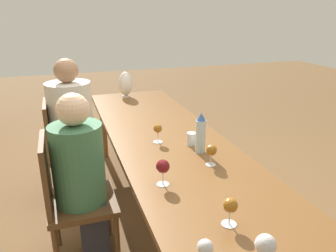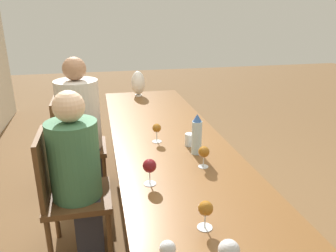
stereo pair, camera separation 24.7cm
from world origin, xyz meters
name	(u,v)px [view 1 (the left image)]	position (x,y,z in m)	size (l,w,h in m)	color
ground_plane	(167,217)	(0.00, 0.00, 0.00)	(14.00, 14.00, 0.00)	brown
dining_table	(167,145)	(0.00, 0.00, 0.67)	(2.99, 0.83, 0.73)	brown
water_bottle	(201,133)	(-0.34, -0.13, 0.87)	(0.07, 0.07, 0.28)	silver
water_tumbler	(191,139)	(-0.19, -0.12, 0.78)	(0.07, 0.07, 0.09)	silver
vase	(126,84)	(1.31, 0.05, 0.88)	(0.15, 0.15, 0.28)	silver
wine_glass_0	(211,151)	(-0.54, -0.11, 0.83)	(0.07, 0.07, 0.14)	silver
wine_glass_1	(158,129)	(-0.07, 0.10, 0.83)	(0.07, 0.07, 0.14)	silver
wine_glass_2	(230,206)	(-1.12, 0.07, 0.83)	(0.07, 0.07, 0.14)	silver
wine_glass_3	(163,167)	(-0.68, 0.25, 0.84)	(0.08, 0.08, 0.15)	silver
wine_glass_4	(205,248)	(-1.33, 0.29, 0.82)	(0.06, 0.06, 0.12)	silver
wine_glass_5	(266,245)	(-1.40, 0.07, 0.83)	(0.08, 0.08, 0.15)	silver
chair_near	(71,197)	(-0.26, 0.75, 0.50)	(0.44, 0.44, 0.92)	brown
chair_far	(66,147)	(0.60, 0.75, 0.50)	(0.44, 0.44, 0.92)	brown
person_near	(82,176)	(-0.26, 0.67, 0.64)	(0.33, 0.33, 1.20)	#2D2D38
person_far	(74,127)	(0.60, 0.67, 0.68)	(0.38, 0.38, 1.28)	#2D2D38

